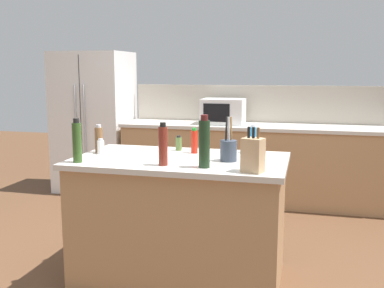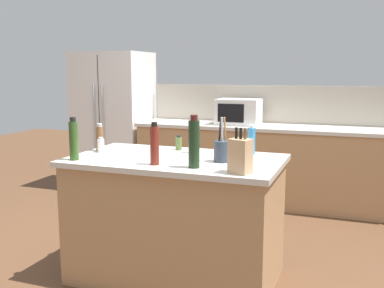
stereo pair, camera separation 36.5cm
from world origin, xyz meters
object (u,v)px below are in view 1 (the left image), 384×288
microwave (223,111)px  utensil_crock (228,150)px  knife_block (253,155)px  olive_oil_bottle (77,142)px  spice_jar_oregano (179,143)px  refrigerator (94,122)px  wine_bottle (204,143)px  pepper_grinder (99,139)px  dish_soap_bottle (252,139)px  salt_shaker (101,147)px  hot_sauce_bottle (194,141)px  vinegar_bottle (163,145)px

microwave → utensil_crock: 2.27m
knife_block → olive_oil_bottle: size_ratio=0.93×
knife_block → spice_jar_oregano: knife_block is taller
spice_jar_oregano → refrigerator: bearing=131.7°
wine_bottle → pepper_grinder: 0.99m
microwave → spice_jar_oregano: (-0.01, -1.89, -0.10)m
wine_bottle → utensil_crock: bearing=65.1°
utensil_crock → dish_soap_bottle: utensil_crock is taller
wine_bottle → pepper_grinder: wine_bottle is taller
dish_soap_bottle → pepper_grinder: size_ratio=1.03×
olive_oil_bottle → salt_shaker: bearing=87.6°
refrigerator → microwave: refrigerator is taller
pepper_grinder → hot_sauce_bottle: bearing=12.0°
dish_soap_bottle → utensil_crock: bearing=-109.3°
salt_shaker → pepper_grinder: 0.09m
utensil_crock → spice_jar_oregano: 0.57m
dish_soap_bottle → olive_oil_bottle: bearing=-149.7°
hot_sauce_bottle → dish_soap_bottle: size_ratio=0.87×
hot_sauce_bottle → dish_soap_bottle: (0.44, 0.12, 0.01)m
utensil_crock → hot_sauce_bottle: size_ratio=1.61×
vinegar_bottle → spice_jar_oregano: 0.60m
vinegar_bottle → utensil_crock: bearing=32.4°
refrigerator → wine_bottle: (2.07, -2.53, 0.20)m
refrigerator → salt_shaker: 2.54m
microwave → pepper_grinder: 2.22m
wine_bottle → spice_jar_oregano: 0.69m
microwave → salt_shaker: (-0.56, -2.19, -0.10)m
salt_shaker → vinegar_bottle: bearing=-25.4°
microwave → olive_oil_bottle: size_ratio=1.61×
microwave → olive_oil_bottle: (-0.57, -2.53, -0.01)m
knife_block → vinegar_bottle: size_ratio=0.98×
knife_block → vinegar_bottle: bearing=-166.7°
hot_sauce_bottle → pepper_grinder: (-0.74, -0.16, 0.01)m
microwave → salt_shaker: microwave is taller
salt_shaker → wine_bottle: bearing=-17.7°
microwave → wine_bottle: wine_bottle is taller
utensil_crock → pepper_grinder: 1.06m
knife_block → wine_bottle: (-0.33, 0.06, 0.05)m
salt_shaker → pepper_grinder: size_ratio=0.54×
knife_block → hot_sauce_bottle: size_ratio=1.46×
vinegar_bottle → spice_jar_oregano: (-0.06, 0.59, -0.08)m
refrigerator → vinegar_bottle: (1.78, -2.53, 0.17)m
spice_jar_oregano → pepper_grinder: 0.64m
vinegar_bottle → dish_soap_bottle: bearing=49.4°
utensil_crock → pepper_grinder: utensil_crock is taller
refrigerator → dish_soap_bottle: size_ratio=7.94×
microwave → salt_shaker: 2.26m
dish_soap_bottle → pepper_grinder: bearing=-166.7°
wine_bottle → olive_oil_bottle: bearing=-176.6°
dish_soap_bottle → salt_shaker: bearing=-163.6°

